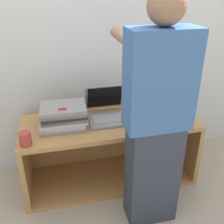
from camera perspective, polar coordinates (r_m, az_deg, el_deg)
name	(u,v)px	position (r m, az deg, el deg)	size (l,w,h in m)	color
ground_plane	(117,198)	(2.23, 1.19, -18.29)	(12.00, 12.00, 0.00)	#9E9384
wall_back	(99,32)	(2.24, -2.84, 17.00)	(8.00, 0.05, 2.40)	silver
cart	(108,146)	(2.30, -0.84, -7.50)	(1.40, 0.54, 0.57)	#A87A47
laptop_open	(108,112)	(2.12, -0.88, 0.00)	(0.33, 0.36, 0.25)	gray
laptop_stack_left	(63,116)	(2.01, -10.59, -0.91)	(0.36, 0.27, 0.17)	gray
laptop_stack_right	(153,112)	(2.18, 9.00, 0.04)	(0.34, 0.27, 0.07)	#B7B7BC
person	(156,123)	(1.66, 9.52, -2.28)	(0.40, 0.52, 1.56)	#2D3342
mug	(25,139)	(1.87, -18.35, -5.55)	(0.08, 0.08, 0.10)	#9E382D
inventory_tag	(62,109)	(1.92, -10.78, 0.66)	(0.06, 0.02, 0.01)	red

